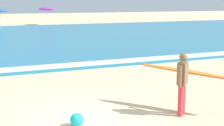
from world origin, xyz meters
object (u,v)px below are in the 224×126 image
beach_umbrella_2 (0,10)px  beach_ball (77,120)px  surfer_with_board (185,76)px  beach_umbrella_3 (47,9)px

beach_umbrella_2 → beach_ball: beach_umbrella_2 is taller
beach_ball → surfer_with_board: bearing=-3.1°
beach_umbrella_3 → beach_ball: beach_umbrella_3 is taller
surfer_with_board → beach_umbrella_3: 36.57m
surfer_with_board → beach_umbrella_2: (-1.85, 37.19, 0.93)m
surfer_with_board → beach_umbrella_3: bearing=83.9°
beach_umbrella_2 → beach_ball: size_ratio=6.45×
beach_umbrella_3 → beach_ball: 36.90m
beach_umbrella_3 → beach_ball: bearing=-100.9°
beach_umbrella_3 → beach_ball: (-7.00, -36.18, -1.93)m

